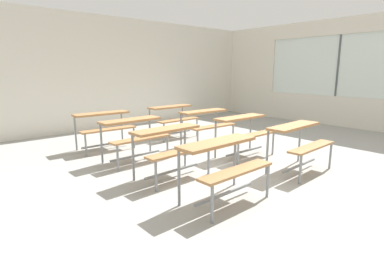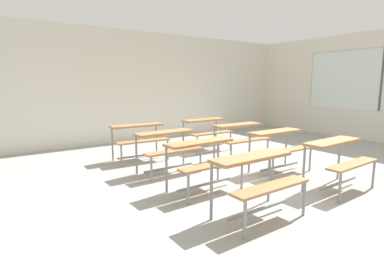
{
  "view_description": "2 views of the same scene",
  "coord_description": "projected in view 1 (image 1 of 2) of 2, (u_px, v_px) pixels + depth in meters",
  "views": [
    {
      "loc": [
        -3.8,
        -3.3,
        1.6
      ],
      "look_at": [
        -0.35,
        0.66,
        0.51
      ],
      "focal_mm": 28.0,
      "sensor_mm": 36.0,
      "label": 1
    },
    {
      "loc": [
        -3.8,
        -3.3,
        1.6
      ],
      "look_at": [
        -0.79,
        1.07,
        0.74
      ],
      "focal_mm": 28.0,
      "sensor_mm": 36.0,
      "label": 2
    }
  ],
  "objects": [
    {
      "name": "desk_bench_r0c0",
      "position": [
        224.0,
        157.0,
        3.61
      ],
      "size": [
        1.1,
        0.6,
        0.74
      ],
      "rotation": [
        0.0,
        0.0,
        0.01
      ],
      "color": "#A87547",
      "rests_on": "ground"
    },
    {
      "name": "ground",
      "position": [
        232.0,
        165.0,
        5.21
      ],
      "size": [
        10.0,
        9.0,
        0.05
      ],
      "primitive_type": "cube",
      "color": "#9E9E99"
    },
    {
      "name": "desk_bench_r0c1",
      "position": [
        300.0,
        137.0,
        4.7
      ],
      "size": [
        1.12,
        0.62,
        0.74
      ],
      "rotation": [
        0.0,
        0.0,
        0.03
      ],
      "color": "#A87547",
      "rests_on": "ground"
    },
    {
      "name": "wall_back",
      "position": [
        110.0,
        73.0,
        8.22
      ],
      "size": [
        10.0,
        0.12,
        3.0
      ],
      "primitive_type": "cube",
      "color": "silver",
      "rests_on": "ground"
    },
    {
      "name": "wall_right",
      "position": [
        361.0,
        75.0,
        8.03
      ],
      "size": [
        0.12,
        9.0,
        3.0
      ],
      "color": "silver",
      "rests_on": "ground"
    },
    {
      "name": "desk_bench_r3c1",
      "position": [
        173.0,
        114.0,
        7.14
      ],
      "size": [
        1.11,
        0.6,
        0.74
      ],
      "rotation": [
        0.0,
        0.0,
        0.01
      ],
      "color": "#A87547",
      "rests_on": "ground"
    },
    {
      "name": "desk_bench_r2c0",
      "position": [
        134.0,
        130.0,
        5.24
      ],
      "size": [
        1.11,
        0.61,
        0.74
      ],
      "rotation": [
        0.0,
        0.0,
        0.02
      ],
      "color": "#A87547",
      "rests_on": "ground"
    },
    {
      "name": "desk_bench_r3c0",
      "position": [
        104.0,
        122.0,
        6.04
      ],
      "size": [
        1.12,
        0.64,
        0.74
      ],
      "rotation": [
        0.0,
        0.0,
        -0.04
      ],
      "color": "#A87547",
      "rests_on": "ground"
    },
    {
      "name": "desk_bench_r2c1",
      "position": [
        207.0,
        119.0,
        6.35
      ],
      "size": [
        1.12,
        0.64,
        0.74
      ],
      "rotation": [
        0.0,
        0.0,
        -0.04
      ],
      "color": "#A87547",
      "rests_on": "ground"
    },
    {
      "name": "desk_bench_r1c1",
      "position": [
        244.0,
        127.0,
        5.54
      ],
      "size": [
        1.11,
        0.61,
        0.74
      ],
      "rotation": [
        0.0,
        0.0,
        -0.01
      ],
      "color": "#A87547",
      "rests_on": "ground"
    },
    {
      "name": "desk_bench_r1c0",
      "position": [
        171.0,
        141.0,
        4.43
      ],
      "size": [
        1.12,
        0.62,
        0.74
      ],
      "rotation": [
        0.0,
        0.0,
        0.03
      ],
      "color": "#A87547",
      "rests_on": "ground"
    }
  ]
}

